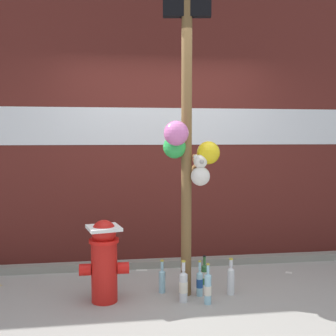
{
  "coord_description": "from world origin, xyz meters",
  "views": [
    {
      "loc": [
        -0.65,
        -3.49,
        1.52
      ],
      "look_at": [
        -0.11,
        0.3,
        1.22
      ],
      "focal_mm": 44.06,
      "sensor_mm": 36.0,
      "label": 1
    }
  ],
  "objects_px": {
    "bottle_1": "(183,286)",
    "bottle_2": "(208,288)",
    "memorial_post": "(188,126)",
    "fire_hydrant": "(104,259)",
    "bottle_3": "(231,279)",
    "bottle_5": "(200,283)",
    "bottle_4": "(162,279)",
    "bottle_0": "(204,273)"
  },
  "relations": [
    {
      "from": "bottle_0",
      "to": "bottle_1",
      "type": "xyz_separation_m",
      "value": [
        -0.29,
        -0.42,
        0.04
      ]
    },
    {
      "from": "bottle_3",
      "to": "bottle_4",
      "type": "height_order",
      "value": "bottle_3"
    },
    {
      "from": "fire_hydrant",
      "to": "bottle_5",
      "type": "relative_size",
      "value": 2.23
    },
    {
      "from": "bottle_0",
      "to": "bottle_3",
      "type": "xyz_separation_m",
      "value": [
        0.19,
        -0.3,
        0.03
      ]
    },
    {
      "from": "bottle_0",
      "to": "bottle_5",
      "type": "distance_m",
      "value": 0.32
    },
    {
      "from": "bottle_0",
      "to": "bottle_3",
      "type": "relative_size",
      "value": 0.85
    },
    {
      "from": "fire_hydrant",
      "to": "bottle_4",
      "type": "bearing_deg",
      "value": 13.7
    },
    {
      "from": "bottle_4",
      "to": "bottle_5",
      "type": "height_order",
      "value": "bottle_5"
    },
    {
      "from": "bottle_0",
      "to": "bottle_1",
      "type": "distance_m",
      "value": 0.51
    },
    {
      "from": "bottle_1",
      "to": "bottle_5",
      "type": "distance_m",
      "value": 0.22
    },
    {
      "from": "bottle_4",
      "to": "bottle_5",
      "type": "relative_size",
      "value": 0.95
    },
    {
      "from": "memorial_post",
      "to": "bottle_0",
      "type": "xyz_separation_m",
      "value": [
        0.23,
        0.28,
        -1.49
      ]
    },
    {
      "from": "fire_hydrant",
      "to": "bottle_5",
      "type": "bearing_deg",
      "value": 0.2
    },
    {
      "from": "bottle_3",
      "to": "bottle_4",
      "type": "bearing_deg",
      "value": 168.08
    },
    {
      "from": "bottle_0",
      "to": "bottle_2",
      "type": "relative_size",
      "value": 0.8
    },
    {
      "from": "memorial_post",
      "to": "bottle_1",
      "type": "distance_m",
      "value": 1.46
    },
    {
      "from": "bottle_1",
      "to": "bottle_0",
      "type": "bearing_deg",
      "value": 54.77
    },
    {
      "from": "bottle_3",
      "to": "bottle_5",
      "type": "bearing_deg",
      "value": 178.98
    },
    {
      "from": "bottle_1",
      "to": "bottle_3",
      "type": "height_order",
      "value": "bottle_1"
    },
    {
      "from": "bottle_0",
      "to": "bottle_1",
      "type": "height_order",
      "value": "bottle_1"
    },
    {
      "from": "fire_hydrant",
      "to": "bottle_2",
      "type": "distance_m",
      "value": 0.98
    },
    {
      "from": "bottle_4",
      "to": "bottle_2",
      "type": "bearing_deg",
      "value": -41.46
    },
    {
      "from": "memorial_post",
      "to": "bottle_5",
      "type": "distance_m",
      "value": 1.48
    },
    {
      "from": "bottle_2",
      "to": "bottle_4",
      "type": "bearing_deg",
      "value": 138.54
    },
    {
      "from": "memorial_post",
      "to": "bottle_4",
      "type": "relative_size",
      "value": 9.22
    },
    {
      "from": "bottle_1",
      "to": "memorial_post",
      "type": "bearing_deg",
      "value": 64.32
    },
    {
      "from": "fire_hydrant",
      "to": "bottle_1",
      "type": "height_order",
      "value": "fire_hydrant"
    },
    {
      "from": "bottle_1",
      "to": "bottle_3",
      "type": "distance_m",
      "value": 0.5
    },
    {
      "from": "bottle_0",
      "to": "bottle_1",
      "type": "bearing_deg",
      "value": -125.23
    },
    {
      "from": "memorial_post",
      "to": "fire_hydrant",
      "type": "height_order",
      "value": "memorial_post"
    },
    {
      "from": "bottle_1",
      "to": "bottle_2",
      "type": "height_order",
      "value": "bottle_1"
    },
    {
      "from": "bottle_0",
      "to": "bottle_5",
      "type": "height_order",
      "value": "bottle_5"
    },
    {
      "from": "bottle_4",
      "to": "fire_hydrant",
      "type": "bearing_deg",
      "value": -166.3
    },
    {
      "from": "fire_hydrant",
      "to": "bottle_3",
      "type": "height_order",
      "value": "fire_hydrant"
    },
    {
      "from": "memorial_post",
      "to": "bottle_4",
      "type": "height_order",
      "value": "memorial_post"
    },
    {
      "from": "memorial_post",
      "to": "bottle_5",
      "type": "bearing_deg",
      "value": -11.68
    },
    {
      "from": "fire_hydrant",
      "to": "bottle_2",
      "type": "height_order",
      "value": "fire_hydrant"
    },
    {
      "from": "fire_hydrant",
      "to": "bottle_3",
      "type": "bearing_deg",
      "value": -0.11
    },
    {
      "from": "memorial_post",
      "to": "bottle_3",
      "type": "xyz_separation_m",
      "value": [
        0.42,
        -0.03,
        -1.46
      ]
    },
    {
      "from": "bottle_2",
      "to": "bottle_3",
      "type": "height_order",
      "value": "bottle_2"
    },
    {
      "from": "bottle_4",
      "to": "bottle_3",
      "type": "bearing_deg",
      "value": -11.92
    },
    {
      "from": "bottle_1",
      "to": "bottle_2",
      "type": "xyz_separation_m",
      "value": [
        0.21,
        -0.08,
        -0.0
      ]
    }
  ]
}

